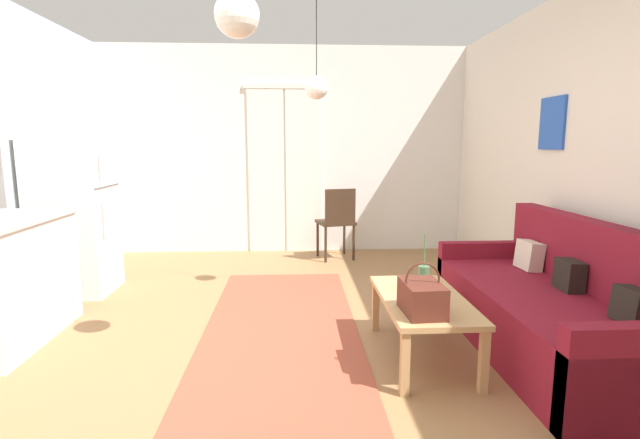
# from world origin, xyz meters

# --- Properties ---
(ground_plane) EXTENTS (5.29, 7.27, 0.10)m
(ground_plane) POSITION_xyz_m (0.00, 0.00, -0.05)
(ground_plane) COLOR #996D44
(wall_back) EXTENTS (4.89, 0.13, 2.66)m
(wall_back) POSITION_xyz_m (0.00, 3.38, 1.32)
(wall_back) COLOR white
(wall_back) RESTS_ON ground_plane
(area_rug) EXTENTS (1.17, 2.95, 0.01)m
(area_rug) POSITION_xyz_m (0.01, 0.64, 0.01)
(area_rug) COLOR #9E4733
(area_rug) RESTS_ON ground_plane
(couch) EXTENTS (0.83, 2.02, 0.91)m
(couch) POSITION_xyz_m (1.88, 0.10, 0.29)
(couch) COLOR maroon
(couch) RESTS_ON ground_plane
(coffee_table) EXTENTS (0.54, 1.04, 0.42)m
(coffee_table) POSITION_xyz_m (0.96, 0.07, 0.37)
(coffee_table) COLOR tan
(coffee_table) RESTS_ON ground_plane
(bamboo_vase) EXTENTS (0.08, 0.08, 0.41)m
(bamboo_vase) POSITION_xyz_m (0.98, 0.14, 0.52)
(bamboo_vase) COLOR #47704C
(bamboo_vase) RESTS_ON coffee_table
(handbag) EXTENTS (0.24, 0.34, 0.31)m
(handbag) POSITION_xyz_m (0.87, -0.23, 0.52)
(handbag) COLOR #512319
(handbag) RESTS_ON coffee_table
(refrigerator) EXTENTS (0.67, 0.61, 1.66)m
(refrigerator) POSITION_xyz_m (-1.97, 1.66, 0.83)
(refrigerator) COLOR white
(refrigerator) RESTS_ON ground_plane
(accent_chair) EXTENTS (0.50, 0.49, 0.89)m
(accent_chair) POSITION_xyz_m (0.64, 2.81, 0.50)
(accent_chair) COLOR #382619
(accent_chair) RESTS_ON ground_plane
(pendant_lamp_near) EXTENTS (0.25, 0.25, 0.66)m
(pendant_lamp_near) POSITION_xyz_m (-0.19, -0.14, 2.12)
(pendant_lamp_near) COLOR black
(pendant_lamp_far) EXTENTS (0.20, 0.20, 0.86)m
(pendant_lamp_far) POSITION_xyz_m (0.32, 1.28, 1.90)
(pendant_lamp_far) COLOR black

